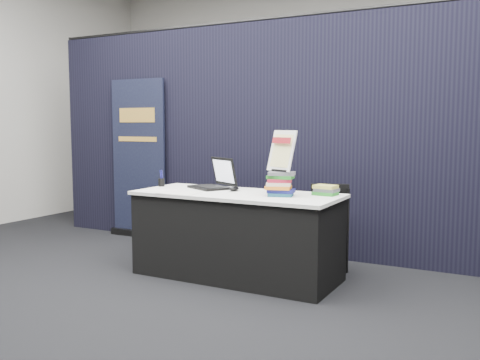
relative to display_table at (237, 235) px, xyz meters
name	(u,v)px	position (x,y,z in m)	size (l,w,h in m)	color
floor	(203,294)	(0.00, -0.55, -0.38)	(8.00, 8.00, 0.00)	black
wall_back	(354,95)	(0.00, 3.45, 1.37)	(8.00, 0.02, 3.50)	#B4B1AA
drape_partition	(286,138)	(0.00, 1.05, 0.82)	(6.00, 0.08, 2.40)	black
display_table	(237,235)	(0.00, 0.00, 0.00)	(1.80, 0.75, 0.75)	black
laptop	(212,181)	(-0.36, 0.19, 0.44)	(0.46, 0.46, 0.28)	black
mouse	(234,189)	(-0.07, 0.09, 0.39)	(0.08, 0.13, 0.04)	black
brochure_left	(160,189)	(-0.75, -0.11, 0.38)	(0.26, 0.19, 0.00)	silver
brochure_mid	(160,191)	(-0.67, -0.21, 0.38)	(0.28, 0.20, 0.00)	white
brochure_right	(180,193)	(-0.43, -0.25, 0.38)	(0.34, 0.24, 0.00)	silver
pen_cup	(161,182)	(-0.86, 0.07, 0.41)	(0.06, 0.06, 0.08)	black
book_stack_tall	(280,184)	(0.42, -0.01, 0.47)	(0.25, 0.21, 0.20)	navy
book_stack_short	(327,190)	(0.74, 0.22, 0.42)	(0.21, 0.17, 0.08)	#207822
info_sign	(282,151)	(0.42, 0.02, 0.74)	(0.28, 0.19, 0.35)	black
pullup_banner	(139,168)	(-1.85, 0.95, 0.45)	(0.79, 0.11, 1.87)	black
stacking_chair	(324,225)	(0.64, 0.45, 0.07)	(0.46, 0.47, 0.80)	black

